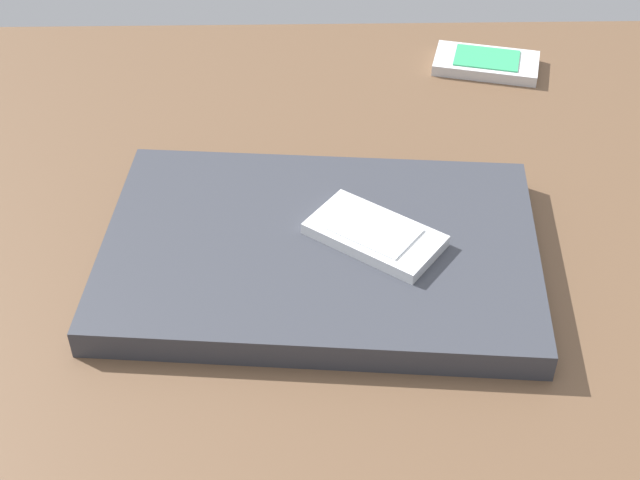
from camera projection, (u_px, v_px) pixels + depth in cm
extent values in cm
cube|color=brown|center=(406.00, 275.00, 72.68)|extent=(120.00, 80.00, 3.00)
cube|color=#33353D|center=(320.00, 248.00, 71.13)|extent=(35.33, 25.09, 2.34)
cube|color=silver|center=(375.00, 237.00, 69.58)|extent=(11.39, 10.43, 0.93)
cube|color=white|center=(375.00, 232.00, 69.23)|extent=(7.58, 7.17, 0.14)
cube|color=silver|center=(486.00, 63.00, 94.13)|extent=(11.68, 8.11, 1.14)
cube|color=#33A566|center=(487.00, 58.00, 93.71)|extent=(7.46, 5.91, 0.14)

